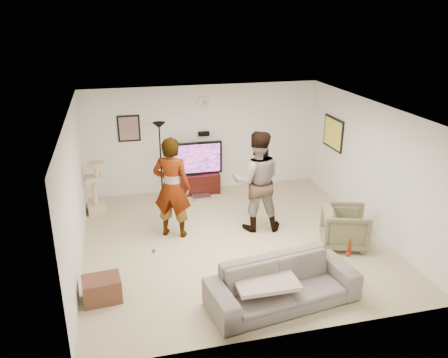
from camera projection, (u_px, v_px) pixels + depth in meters
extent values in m
cube|color=tan|center=(233.00, 240.00, 8.67)|extent=(5.50, 5.50, 0.02)
cube|color=silver|center=(234.00, 109.00, 7.78)|extent=(5.50, 5.50, 0.02)
cube|color=white|center=(203.00, 138.00, 10.72)|extent=(5.50, 0.04, 2.50)
cube|color=white|center=(290.00, 254.00, 5.73)|extent=(5.50, 0.04, 2.50)
cube|color=white|center=(75.00, 192.00, 7.61)|extent=(0.04, 5.50, 2.50)
cube|color=white|center=(371.00, 167.00, 8.84)|extent=(0.04, 5.50, 2.50)
cylinder|color=white|center=(203.00, 103.00, 10.39)|extent=(0.26, 0.04, 0.26)
cube|color=black|center=(204.00, 134.00, 10.62)|extent=(0.25, 0.10, 0.10)
cube|color=#786057|center=(129.00, 128.00, 10.20)|extent=(0.42, 0.03, 0.52)
cube|color=yellow|center=(333.00, 133.00, 10.20)|extent=(0.03, 0.78, 0.62)
cube|color=black|center=(195.00, 183.00, 10.80)|extent=(1.13, 0.45, 0.47)
cube|color=silver|center=(202.00, 197.00, 10.53)|extent=(0.40, 0.30, 0.07)
cube|color=black|center=(195.00, 158.00, 10.58)|extent=(1.29, 0.08, 0.77)
cube|color=#E64A86|center=(195.00, 159.00, 10.54)|extent=(1.19, 0.01, 0.67)
cylinder|color=black|center=(161.00, 164.00, 10.01)|extent=(0.32, 0.32, 1.84)
cube|color=#C5B091|center=(94.00, 188.00, 9.62)|extent=(0.43, 0.43, 1.15)
imported|color=#A0A1A5|center=(172.00, 188.00, 8.53)|extent=(0.84, 0.72, 1.96)
imported|color=#32549F|center=(257.00, 181.00, 8.80)|extent=(1.09, 0.92, 1.99)
imported|color=slate|center=(283.00, 284.00, 6.72)|extent=(2.34, 1.20, 0.65)
cube|color=beige|center=(265.00, 280.00, 6.62)|extent=(0.90, 0.70, 0.06)
cylinder|color=#5F2C07|center=(349.00, 249.00, 6.79)|extent=(0.06, 0.06, 0.25)
imported|color=#656145|center=(345.00, 227.00, 8.36)|extent=(1.03, 1.01, 0.74)
cube|color=#522F20|center=(102.00, 289.00, 6.84)|extent=(0.60, 0.47, 0.37)
sphere|color=#0C6099|center=(154.00, 251.00, 8.23)|extent=(0.06, 0.06, 0.06)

